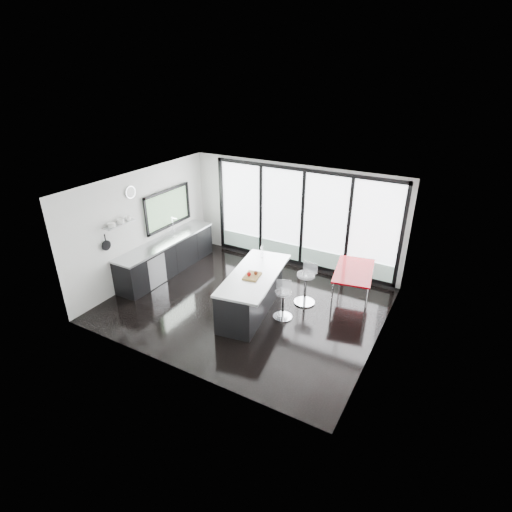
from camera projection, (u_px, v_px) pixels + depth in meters
The scene contains 11 objects.
floor at pixel (246, 304), 9.34m from camera, with size 6.00×5.00×0.00m, color black.
ceiling at pixel (245, 188), 8.13m from camera, with size 6.00×5.00×0.00m, color white.
wall_back at pixel (301, 223), 10.61m from camera, with size 6.00×0.09×2.80m.
wall_front at pixel (170, 303), 6.77m from camera, with size 6.00×0.00×2.80m, color silver.
wall_left at pixel (151, 216), 10.19m from camera, with size 0.26×5.00×2.80m.
wall_right at pixel (384, 283), 7.41m from camera, with size 0.00×5.00×2.80m, color silver.
counter_cabinets at pixel (167, 256), 10.63m from camera, with size 0.69×3.24×1.36m.
island at pixel (251, 291), 8.92m from camera, with size 1.36×2.48×1.25m.
bar_stool_near at pixel (283, 304), 8.71m from camera, with size 0.42×0.42×0.67m, color silver.
bar_stool_far at pixel (305, 288), 9.23m from camera, with size 0.49×0.49×0.78m, color silver.
red_table at pixel (352, 285), 9.37m from camera, with size 0.84×1.46×0.78m, color #780005.
Camera 1 is at (4.10, -6.80, 5.05)m, focal length 28.00 mm.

